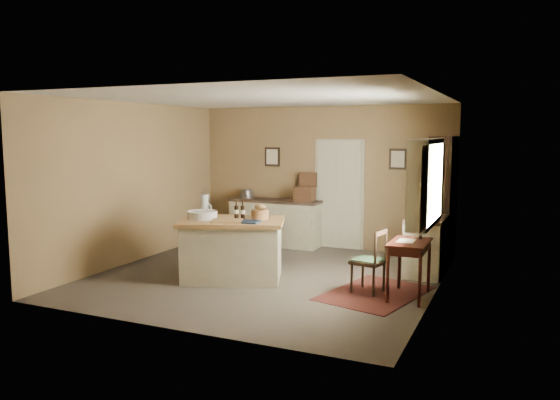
# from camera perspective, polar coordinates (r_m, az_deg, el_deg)

# --- Properties ---
(ground) EXTENTS (5.00, 5.00, 0.00)m
(ground) POSITION_cam_1_polar(r_m,az_deg,el_deg) (8.47, -1.38, -7.96)
(ground) COLOR brown
(ground) RESTS_ON ground
(wall_back) EXTENTS (5.00, 0.10, 2.70)m
(wall_back) POSITION_cam_1_polar(r_m,az_deg,el_deg) (10.53, 4.43, 2.42)
(wall_back) COLOR brown
(wall_back) RESTS_ON ground
(wall_front) EXTENTS (5.00, 0.10, 2.70)m
(wall_front) POSITION_cam_1_polar(r_m,az_deg,el_deg) (6.08, -11.56, -1.03)
(wall_front) COLOR brown
(wall_front) RESTS_ON ground
(wall_left) EXTENTS (0.10, 5.00, 2.70)m
(wall_left) POSITION_cam_1_polar(r_m,az_deg,el_deg) (9.56, -15.08, 1.74)
(wall_left) COLOR brown
(wall_left) RESTS_ON ground
(wall_right) EXTENTS (0.10, 5.00, 2.70)m
(wall_right) POSITION_cam_1_polar(r_m,az_deg,el_deg) (7.51, 16.10, 0.34)
(wall_right) COLOR brown
(wall_right) RESTS_ON ground
(ceiling) EXTENTS (5.00, 5.00, 0.00)m
(ceiling) POSITION_cam_1_polar(r_m,az_deg,el_deg) (8.20, -1.44, 10.60)
(ceiling) COLOR silver
(ceiling) RESTS_ON wall_back
(door) EXTENTS (0.97, 0.06, 2.11)m
(door) POSITION_cam_1_polar(r_m,az_deg,el_deg) (10.42, 6.18, 0.72)
(door) COLOR beige
(door) RESTS_ON ground
(framed_prints) EXTENTS (2.82, 0.02, 0.38)m
(framed_prints) POSITION_cam_1_polar(r_m,az_deg,el_deg) (10.42, 5.45, 4.40)
(framed_prints) COLOR black
(framed_prints) RESTS_ON ground
(window) EXTENTS (0.25, 1.99, 1.12)m
(window) POSITION_cam_1_polar(r_m,az_deg,el_deg) (7.30, 15.34, 1.76)
(window) COLOR beige
(window) RESTS_ON ground
(work_island) EXTENTS (1.77, 1.47, 1.20)m
(work_island) POSITION_cam_1_polar(r_m,az_deg,el_deg) (8.22, -5.05, -4.99)
(work_island) COLOR beige
(work_island) RESTS_ON ground
(sideboard) EXTENTS (1.81, 0.52, 1.18)m
(sideboard) POSITION_cam_1_polar(r_m,az_deg,el_deg) (10.67, -0.48, -2.19)
(sideboard) COLOR beige
(sideboard) RESTS_ON ground
(rug) EXTENTS (1.45, 1.82, 0.01)m
(rug) POSITION_cam_1_polar(r_m,az_deg,el_deg) (7.69, 9.91, -9.57)
(rug) COLOR #4C1C14
(rug) RESTS_ON ground
(writing_desk) EXTENTS (0.49, 0.80, 0.82)m
(writing_desk) POSITION_cam_1_polar(r_m,az_deg,el_deg) (7.44, 13.39, -5.01)
(writing_desk) COLOR black
(writing_desk) RESTS_ON ground
(desk_chair) EXTENTS (0.48, 0.48, 0.86)m
(desk_chair) POSITION_cam_1_polar(r_m,az_deg,el_deg) (7.62, 9.19, -6.39)
(desk_chair) COLOR black
(desk_chair) RESTS_ON ground
(right_cabinet) EXTENTS (0.57, 1.03, 0.99)m
(right_cabinet) POSITION_cam_1_polar(r_m,az_deg,el_deg) (8.80, 15.00, -4.56)
(right_cabinet) COLOR beige
(right_cabinet) RESTS_ON ground
(shelving_unit) EXTENTS (0.36, 0.96, 2.13)m
(shelving_unit) POSITION_cam_1_polar(r_m,az_deg,el_deg) (9.53, 16.85, -0.06)
(shelving_unit) COLOR black
(shelving_unit) RESTS_ON ground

